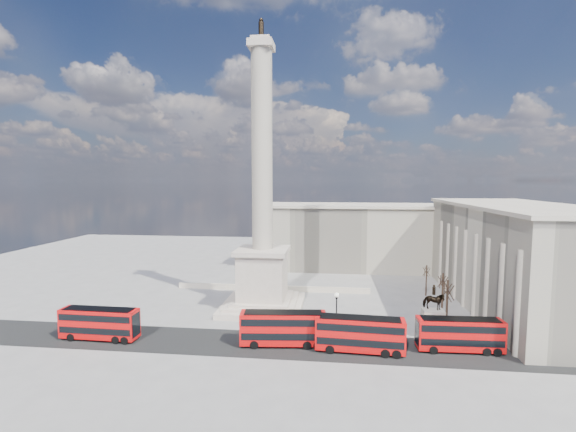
% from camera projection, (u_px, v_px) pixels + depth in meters
% --- Properties ---
extents(ground, '(180.00, 180.00, 0.00)m').
position_uv_depth(ground, '(258.00, 318.00, 63.89)').
color(ground, gray).
rests_on(ground, ground).
extents(asphalt_road, '(120.00, 9.00, 0.01)m').
position_uv_depth(asphalt_road, '(279.00, 345.00, 53.44)').
color(asphalt_road, black).
rests_on(asphalt_road, ground).
extents(nelsons_column, '(14.00, 14.00, 49.85)m').
position_uv_depth(nelsons_column, '(262.00, 237.00, 67.65)').
color(nelsons_column, beige).
rests_on(nelsons_column, ground).
extents(balustrade_wall, '(40.00, 0.60, 1.10)m').
position_uv_depth(balustrade_wall, '(272.00, 288.00, 79.67)').
color(balustrade_wall, beige).
rests_on(balustrade_wall, ground).
extents(building_east, '(19.00, 46.00, 18.60)m').
position_uv_depth(building_east, '(518.00, 257.00, 67.98)').
color(building_east, beige).
rests_on(building_east, ground).
extents(building_northeast, '(51.00, 17.00, 16.60)m').
position_uv_depth(building_northeast, '(362.00, 236.00, 100.51)').
color(building_northeast, beige).
rests_on(building_northeast, ground).
extents(red_bus_a, '(11.22, 2.84, 4.53)m').
position_uv_depth(red_bus_a, '(100.00, 323.00, 55.06)').
color(red_bus_a, red).
rests_on(red_bus_a, ground).
extents(red_bus_b, '(11.93, 3.73, 4.76)m').
position_uv_depth(red_bus_b, '(284.00, 328.00, 52.96)').
color(red_bus_b, red).
rests_on(red_bus_b, ground).
extents(red_bus_c, '(11.77, 3.35, 4.72)m').
position_uv_depth(red_bus_c, '(360.00, 334.00, 50.96)').
color(red_bus_c, red).
rests_on(red_bus_c, ground).
extents(red_bus_d, '(11.14, 2.92, 4.49)m').
position_uv_depth(red_bus_d, '(460.00, 334.00, 51.18)').
color(red_bus_d, red).
rests_on(red_bus_d, ground).
extents(victorian_lamp, '(0.60, 0.60, 7.01)m').
position_uv_depth(victorian_lamp, '(336.00, 313.00, 54.31)').
color(victorian_lamp, black).
rests_on(victorian_lamp, ground).
extents(equestrian_statue, '(3.70, 2.78, 7.78)m').
position_uv_depth(equestrian_statue, '(433.00, 319.00, 55.90)').
color(equestrian_statue, beige).
rests_on(equestrian_statue, ground).
extents(bare_tree_near, '(1.99, 1.99, 8.73)m').
position_uv_depth(bare_tree_near, '(448.00, 290.00, 56.10)').
color(bare_tree_near, '#332319').
rests_on(bare_tree_near, ground).
extents(bare_tree_mid, '(1.91, 1.91, 7.26)m').
position_uv_depth(bare_tree_mid, '(443.00, 280.00, 65.94)').
color(bare_tree_mid, '#332319').
rests_on(bare_tree_mid, ground).
extents(bare_tree_far, '(1.59, 1.59, 6.47)m').
position_uv_depth(bare_tree_far, '(427.00, 270.00, 75.71)').
color(bare_tree_far, '#332319').
rests_on(bare_tree_far, ground).
extents(pedestrian_walking, '(0.67, 0.57, 1.58)m').
position_uv_depth(pedestrian_walking, '(363.00, 333.00, 55.54)').
color(pedestrian_walking, black).
rests_on(pedestrian_walking, ground).
extents(pedestrian_standing, '(0.90, 0.71, 1.81)m').
position_uv_depth(pedestrian_standing, '(389.00, 333.00, 55.14)').
color(pedestrian_standing, black).
rests_on(pedestrian_standing, ground).
extents(pedestrian_crossing, '(0.77, 1.12, 1.77)m').
position_uv_depth(pedestrian_crossing, '(335.00, 324.00, 58.93)').
color(pedestrian_crossing, black).
rests_on(pedestrian_crossing, ground).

